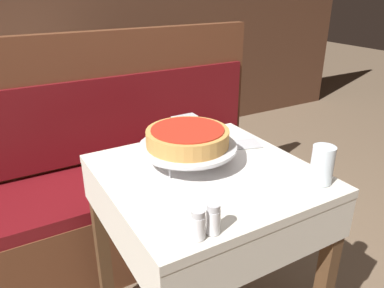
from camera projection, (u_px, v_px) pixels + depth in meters
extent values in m
cube|color=beige|center=(207.00, 175.00, 1.27)|extent=(0.68, 0.68, 0.03)
cube|color=white|center=(207.00, 171.00, 1.26)|extent=(0.42, 0.42, 0.00)
cube|color=beige|center=(206.00, 197.00, 1.31)|extent=(0.68, 0.68, 0.15)
cube|color=#4C331E|center=(324.00, 286.00, 1.32)|extent=(0.05, 0.05, 0.74)
cube|color=#4C331E|center=(102.00, 245.00, 1.53)|extent=(0.05, 0.05, 0.74)
cube|color=#4C331E|center=(225.00, 204.00, 1.81)|extent=(0.05, 0.05, 0.74)
cube|color=beige|center=(46.00, 82.00, 2.42)|extent=(0.73, 0.73, 0.03)
cube|color=white|center=(45.00, 80.00, 2.42)|extent=(0.45, 0.45, 0.00)
cube|color=beige|center=(47.00, 93.00, 2.45)|extent=(0.72, 0.72, 0.12)
cube|color=#4C331E|center=(8.00, 167.00, 2.17)|extent=(0.05, 0.05, 0.74)
cube|color=#4C331E|center=(116.00, 144.00, 2.47)|extent=(0.05, 0.05, 0.74)
cube|color=#4C331E|center=(88.00, 116.00, 2.99)|extent=(0.05, 0.05, 0.74)
cube|color=brown|center=(135.00, 215.00, 2.02)|extent=(1.66, 0.53, 0.41)
cube|color=#600F14|center=(132.00, 177.00, 1.93)|extent=(1.63, 0.52, 0.06)
cube|color=brown|center=(111.00, 97.00, 1.97)|extent=(1.66, 0.06, 0.68)
cube|color=#600F14|center=(115.00, 117.00, 1.97)|extent=(1.60, 0.02, 0.43)
cube|color=#4C2D1E|center=(55.00, 5.00, 2.80)|extent=(6.00, 0.04, 2.40)
cylinder|color=#ADADB2|center=(173.00, 145.00, 1.38)|extent=(0.01, 0.01, 0.06)
cylinder|color=#ADADB2|center=(170.00, 170.00, 1.20)|extent=(0.01, 0.01, 0.06)
cylinder|color=#ADADB2|center=(221.00, 157.00, 1.29)|extent=(0.01, 0.01, 0.06)
cylinder|color=#ADADB2|center=(188.00, 150.00, 1.28)|extent=(0.23, 0.23, 0.01)
cylinder|color=silver|center=(188.00, 148.00, 1.28)|extent=(0.33, 0.33, 0.01)
cylinder|color=silver|center=(188.00, 146.00, 1.28)|extent=(0.34, 0.34, 0.01)
cylinder|color=#C68E47|center=(188.00, 138.00, 1.26)|extent=(0.28, 0.28, 0.06)
cylinder|color=#B22819|center=(188.00, 130.00, 1.25)|extent=(0.25, 0.25, 0.01)
cube|color=#BCBCC1|center=(246.00, 144.00, 1.46)|extent=(0.13, 0.11, 0.00)
cube|color=black|center=(211.00, 147.00, 1.43)|extent=(0.18, 0.07, 0.01)
cylinder|color=silver|center=(322.00, 165.00, 1.17)|extent=(0.07, 0.07, 0.12)
cylinder|color=silver|center=(198.00, 227.00, 0.92)|extent=(0.04, 0.04, 0.06)
cylinder|color=#B7B7BC|center=(198.00, 213.00, 0.90)|extent=(0.04, 0.04, 0.02)
cylinder|color=silver|center=(213.00, 221.00, 0.94)|extent=(0.04, 0.04, 0.07)
cylinder|color=#B7B7BC|center=(213.00, 207.00, 0.92)|extent=(0.04, 0.04, 0.02)
cube|color=#B2B2B7|center=(185.00, 127.00, 1.52)|extent=(0.10, 0.05, 0.09)
cube|color=black|center=(45.00, 79.00, 2.37)|extent=(0.11, 0.11, 0.03)
cylinder|color=black|center=(42.00, 65.00, 2.34)|extent=(0.01, 0.01, 0.15)
cylinder|color=red|center=(42.00, 66.00, 2.37)|extent=(0.04, 0.04, 0.12)
cylinder|color=#99194C|center=(38.00, 68.00, 2.32)|extent=(0.04, 0.04, 0.12)
cylinder|color=gold|center=(48.00, 67.00, 2.34)|extent=(0.04, 0.04, 0.12)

